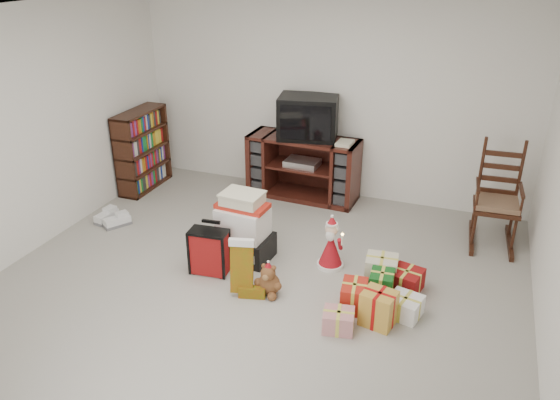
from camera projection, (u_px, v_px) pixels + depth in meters
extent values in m
cube|color=#A19D94|center=(252.00, 291.00, 5.19)|extent=(5.00, 5.00, 0.01)
cube|color=white|center=(244.00, 15.00, 4.13)|extent=(5.00, 5.00, 0.01)
cube|color=white|center=(330.00, 99.00, 6.78)|extent=(5.00, 0.01, 2.50)
cube|color=white|center=(32.00, 354.00, 2.54)|extent=(5.00, 0.01, 2.50)
cube|color=white|center=(20.00, 136.00, 5.46)|extent=(0.01, 5.00, 2.50)
cube|color=#421812|center=(303.00, 168.00, 6.97)|extent=(1.42, 0.56, 0.80)
cube|color=silver|center=(302.00, 163.00, 6.92)|extent=(0.43, 0.32, 0.08)
cube|color=#3C1B10|center=(142.00, 150.00, 7.20)|extent=(0.29, 0.87, 1.06)
cube|color=#3C1B10|center=(496.00, 207.00, 5.86)|extent=(0.50, 0.48, 0.05)
cube|color=#876149|center=(497.00, 203.00, 5.83)|extent=(0.46, 0.44, 0.05)
cube|color=#3C1B10|center=(503.00, 167.00, 5.87)|extent=(0.40, 0.08, 0.73)
cube|color=#3C1B10|center=(490.00, 240.00, 6.02)|extent=(0.52, 0.81, 0.05)
cube|color=black|center=(244.00, 246.00, 5.70)|extent=(0.60, 0.45, 0.26)
cube|color=white|center=(243.00, 222.00, 5.57)|extent=(0.50, 0.40, 0.31)
cube|color=red|center=(243.00, 206.00, 5.50)|extent=(0.54, 0.31, 0.05)
cube|color=beige|center=(242.00, 199.00, 5.47)|extent=(0.41, 0.32, 0.10)
cube|color=maroon|center=(209.00, 252.00, 5.38)|extent=(0.38, 0.22, 0.47)
cube|color=black|center=(212.00, 221.00, 5.32)|extent=(0.19, 0.05, 0.03)
ellipsoid|color=brown|center=(269.00, 284.00, 5.10)|extent=(0.21, 0.18, 0.22)
sphere|color=brown|center=(268.00, 273.00, 5.03)|extent=(0.14, 0.14, 0.14)
cone|color=maroon|center=(331.00, 250.00, 5.51)|extent=(0.26, 0.26, 0.38)
sphere|color=beige|center=(332.00, 229.00, 5.41)|extent=(0.13, 0.13, 0.13)
cone|color=maroon|center=(332.00, 220.00, 5.36)|extent=(0.11, 0.11, 0.09)
cylinder|color=silver|center=(342.00, 240.00, 5.29)|extent=(0.02, 0.02, 0.11)
cone|color=maroon|center=(236.00, 226.00, 6.00)|extent=(0.25, 0.25, 0.35)
sphere|color=beige|center=(235.00, 208.00, 5.91)|extent=(0.12, 0.12, 0.12)
cone|color=maroon|center=(235.00, 200.00, 5.87)|extent=(0.11, 0.11, 0.09)
cylinder|color=silver|center=(242.00, 216.00, 5.80)|extent=(0.02, 0.02, 0.11)
cube|color=white|center=(105.00, 218.00, 6.45)|extent=(0.17, 0.32, 0.11)
cube|color=white|center=(119.00, 220.00, 6.39)|extent=(0.28, 0.33, 0.11)
cube|color=red|center=(354.00, 296.00, 4.89)|extent=(0.26, 0.26, 0.26)
cube|color=#18621E|center=(381.00, 285.00, 5.04)|extent=(0.26, 0.26, 0.26)
cube|color=gold|center=(378.00, 311.00, 4.68)|extent=(0.26, 0.26, 0.26)
cube|color=silver|center=(338.00, 317.00, 4.61)|extent=(0.26, 0.26, 0.26)
cube|color=white|center=(405.00, 303.00, 4.79)|extent=(0.26, 0.26, 0.26)
cube|color=maroon|center=(407.00, 278.00, 5.14)|extent=(0.26, 0.26, 0.26)
cube|color=beige|center=(381.00, 271.00, 5.26)|extent=(0.26, 0.26, 0.26)
cube|color=black|center=(308.00, 117.00, 6.70)|extent=(0.79, 0.63, 0.52)
cube|color=black|center=(301.00, 123.00, 6.49)|extent=(0.60, 0.13, 0.42)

